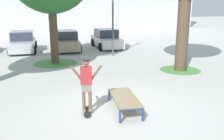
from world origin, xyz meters
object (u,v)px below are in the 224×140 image
(skater, at_px, (86,82))
(car_white, at_px, (106,39))
(skateboard, at_px, (87,111))
(car_silver, at_px, (23,42))
(skate_box, at_px, (124,98))
(car_tan, at_px, (67,41))

(skater, relative_size, car_white, 0.40)
(skateboard, relative_size, car_white, 0.19)
(skateboard, distance_m, skater, 0.99)
(skateboard, height_order, skater, skater)
(skater, xyz_separation_m, car_silver, (-2.58, 12.50, -0.38))
(car_white, bearing_deg, car_silver, -179.75)
(skater, distance_m, car_silver, 12.77)
(skateboard, bearing_deg, skate_box, -1.80)
(skate_box, xyz_separation_m, skater, (-1.25, 0.04, 0.66))
(skater, xyz_separation_m, car_white, (3.92, 12.53, -0.38))
(skate_box, bearing_deg, skater, 178.13)
(skater, bearing_deg, car_white, 72.64)
(car_silver, xyz_separation_m, car_tan, (3.25, -0.23, 0.00))
(skate_box, bearing_deg, car_tan, 92.66)
(car_white, bearing_deg, skater, -107.36)
(skater, height_order, car_white, skater)
(skate_box, distance_m, car_tan, 12.33)
(skate_box, xyz_separation_m, car_white, (2.67, 12.57, 0.28))
(skate_box, distance_m, car_silver, 13.12)
(skate_box, xyz_separation_m, car_tan, (-0.57, 12.31, 0.28))
(car_white, bearing_deg, car_tan, -175.40)
(skater, height_order, car_tan, skater)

